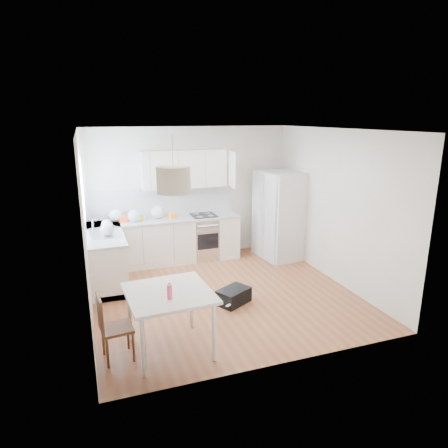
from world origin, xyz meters
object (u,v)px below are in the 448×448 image
refrigerator (281,215)px  dining_chair (117,327)px  dining_table (169,298)px  gym_bag (233,296)px

refrigerator → dining_chair: (-3.55, -2.67, -0.48)m
refrigerator → dining_table: refrigerator is taller
refrigerator → dining_table: 3.97m
refrigerator → gym_bag: refrigerator is taller
refrigerator → dining_chair: bearing=-150.7°
dining_table → gym_bag: 1.67m
dining_table → gym_bag: dining_table is taller
refrigerator → dining_chair: 4.47m
dining_table → dining_chair: dining_chair is taller
dining_table → dining_chair: size_ratio=1.26×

